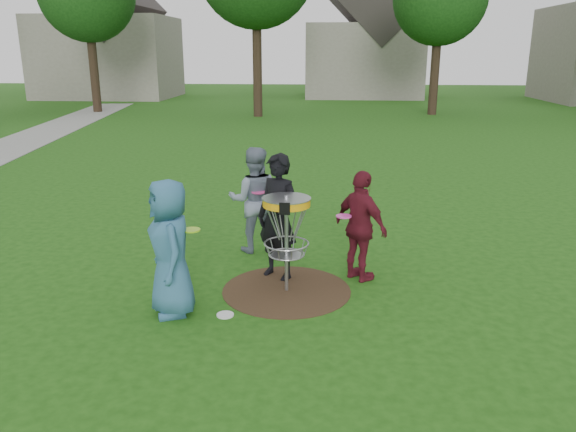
# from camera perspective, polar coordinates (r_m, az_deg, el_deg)

# --- Properties ---
(ground) EXTENTS (100.00, 100.00, 0.00)m
(ground) POSITION_cam_1_polar(r_m,az_deg,el_deg) (7.92, -0.15, -7.57)
(ground) COLOR #19470F
(ground) RESTS_ON ground
(dirt_patch) EXTENTS (1.80, 1.80, 0.01)m
(dirt_patch) POSITION_cam_1_polar(r_m,az_deg,el_deg) (7.92, -0.15, -7.54)
(dirt_patch) COLOR #47331E
(dirt_patch) RESTS_ON ground
(player_blue) EXTENTS (0.87, 1.01, 1.75)m
(player_blue) POSITION_cam_1_polar(r_m,az_deg,el_deg) (7.12, -11.87, -3.21)
(player_blue) COLOR #2F6183
(player_blue) RESTS_ON ground
(player_black) EXTENTS (0.80, 0.72, 1.84)m
(player_black) POSITION_cam_1_polar(r_m,az_deg,el_deg) (8.08, -1.00, -0.11)
(player_black) COLOR black
(player_black) RESTS_ON ground
(player_grey) EXTENTS (0.91, 0.75, 1.75)m
(player_grey) POSITION_cam_1_polar(r_m,az_deg,el_deg) (9.21, -3.46, 1.64)
(player_grey) COLOR slate
(player_grey) RESTS_ON ground
(player_maroon) EXTENTS (0.94, 0.97, 1.62)m
(player_maroon) POSITION_cam_1_polar(r_m,az_deg,el_deg) (8.09, 7.42, -1.06)
(player_maroon) COLOR maroon
(player_maroon) RESTS_ON ground
(disc_on_grass) EXTENTS (0.22, 0.22, 0.02)m
(disc_on_grass) POSITION_cam_1_polar(r_m,az_deg,el_deg) (7.26, -6.40, -9.95)
(disc_on_grass) COLOR silver
(disc_on_grass) RESTS_ON ground
(disc_golf_basket) EXTENTS (0.66, 0.67, 1.38)m
(disc_golf_basket) POSITION_cam_1_polar(r_m,az_deg,el_deg) (7.56, -0.16, -0.50)
(disc_golf_basket) COLOR #9EA0A5
(disc_golf_basket) RESTS_ON ground
(held_discs) EXTENTS (2.15, 2.21, 0.15)m
(held_discs) POSITION_cam_1_polar(r_m,az_deg,el_deg) (7.88, -1.76, 0.56)
(held_discs) COLOR #97D717
(held_discs) RESTS_ON ground
(house_row) EXTENTS (44.50, 10.65, 11.62)m
(house_row) POSITION_cam_1_polar(r_m,az_deg,el_deg) (40.52, 10.49, 17.50)
(house_row) COLOR gray
(house_row) RESTS_ON ground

